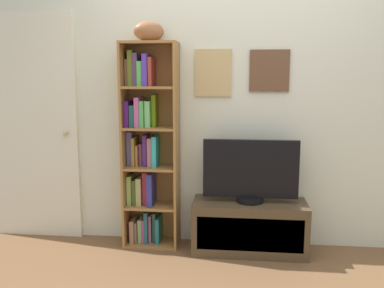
% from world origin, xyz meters
% --- Properties ---
extents(back_wall, '(4.80, 0.08, 2.36)m').
position_xyz_m(back_wall, '(0.00, 1.13, 1.18)').
color(back_wall, silver).
rests_on(back_wall, ground).
extents(bookshelf, '(0.46, 0.26, 1.71)m').
position_xyz_m(bookshelf, '(-0.72, 1.00, 0.83)').
color(bookshelf, olive).
rests_on(bookshelf, ground).
extents(football, '(0.30, 0.27, 0.16)m').
position_xyz_m(football, '(-0.68, 0.97, 1.79)').
color(football, brown).
rests_on(football, bookshelf).
extents(tv_stand, '(0.93, 0.37, 0.42)m').
position_xyz_m(tv_stand, '(0.15, 0.91, 0.21)').
color(tv_stand, '#4A3A26').
rests_on(tv_stand, ground).
extents(television, '(0.77, 0.22, 0.51)m').
position_xyz_m(television, '(0.15, 0.91, 0.68)').
color(television, black).
rests_on(television, tv_stand).
extents(door, '(0.78, 0.09, 1.98)m').
position_xyz_m(door, '(-1.74, 1.08, 0.99)').
color(door, silver).
rests_on(door, ground).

